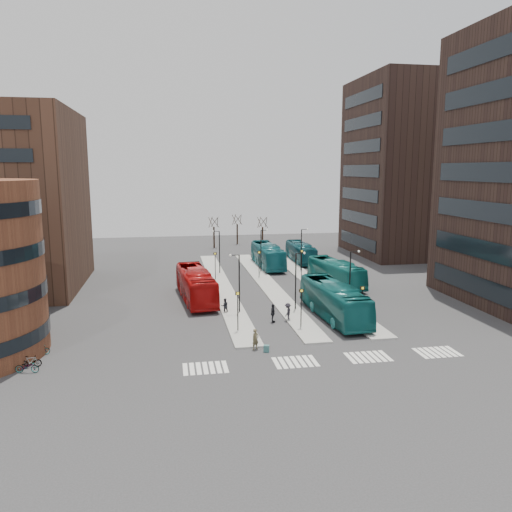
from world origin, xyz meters
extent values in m
plane|color=#2B2B2E|center=(0.00, 0.00, 0.00)|extent=(160.00, 160.00, 0.00)
cube|color=gray|center=(-4.00, 30.00, 0.07)|extent=(2.50, 45.00, 0.15)
cube|color=gray|center=(2.00, 30.00, 0.07)|extent=(2.50, 45.00, 0.15)
cube|color=gray|center=(8.00, 30.00, 0.07)|extent=(2.50, 45.00, 0.15)
cube|color=navy|center=(-2.80, 6.52, 0.28)|extent=(0.54, 0.48, 0.56)
imported|color=#AB0D0D|center=(-7.56, 24.06, 1.80)|extent=(4.23, 13.14, 3.60)
imported|color=#125C5B|center=(5.75, 14.73, 1.79)|extent=(3.69, 12.97, 3.57)
imported|color=#15616B|center=(4.38, 41.99, 1.76)|extent=(3.16, 12.68, 3.52)
imported|color=#156966|center=(10.70, 28.61, 1.61)|extent=(4.52, 11.85, 3.22)
imported|color=#124F5A|center=(10.45, 45.08, 1.55)|extent=(2.76, 11.17, 3.10)
imported|color=brown|center=(-3.59, 7.21, 0.88)|extent=(0.77, 0.68, 1.76)
imported|color=black|center=(-4.91, 18.17, 0.80)|extent=(0.84, 0.69, 1.60)
imported|color=black|center=(-0.62, 14.26, 0.92)|extent=(0.72, 1.16, 1.84)
imported|color=black|center=(0.93, 14.52, 0.90)|extent=(1.15, 1.34, 1.80)
imported|color=gray|center=(-21.00, 5.40, 0.45)|extent=(1.79, 0.83, 0.91)
imported|color=gray|center=(-21.00, 6.38, 0.47)|extent=(1.60, 0.61, 0.94)
imported|color=gray|center=(-21.00, 8.91, 0.43)|extent=(1.73, 1.03, 0.86)
cube|color=silver|center=(-9.50, 4.00, 0.01)|extent=(0.35, 2.40, 0.01)
cube|color=silver|center=(-9.00, 4.00, 0.01)|extent=(0.35, 2.40, 0.01)
cube|color=silver|center=(-8.50, 4.00, 0.01)|extent=(0.35, 2.40, 0.01)
cube|color=silver|center=(-8.00, 4.00, 0.01)|extent=(0.35, 2.40, 0.01)
cube|color=silver|center=(-7.50, 4.00, 0.01)|extent=(0.35, 2.40, 0.01)
cube|color=silver|center=(-7.00, 4.00, 0.01)|extent=(0.35, 2.40, 0.01)
cube|color=silver|center=(-6.50, 4.00, 0.01)|extent=(0.35, 2.40, 0.01)
cube|color=silver|center=(-2.50, 4.00, 0.01)|extent=(0.35, 2.40, 0.01)
cube|color=silver|center=(-2.00, 4.00, 0.01)|extent=(0.35, 2.40, 0.01)
cube|color=silver|center=(-1.50, 4.00, 0.01)|extent=(0.35, 2.40, 0.01)
cube|color=silver|center=(-1.00, 4.00, 0.01)|extent=(0.35, 2.40, 0.01)
cube|color=silver|center=(-0.50, 4.00, 0.01)|extent=(0.35, 2.40, 0.01)
cube|color=silver|center=(0.00, 4.00, 0.01)|extent=(0.35, 2.40, 0.01)
cube|color=silver|center=(0.50, 4.00, 0.01)|extent=(0.35, 2.40, 0.01)
cube|color=silver|center=(3.50, 4.00, 0.01)|extent=(0.35, 2.40, 0.01)
cube|color=silver|center=(4.00, 4.00, 0.01)|extent=(0.35, 2.40, 0.01)
cube|color=silver|center=(4.50, 4.00, 0.01)|extent=(0.35, 2.40, 0.01)
cube|color=silver|center=(5.00, 4.00, 0.01)|extent=(0.35, 2.40, 0.01)
cube|color=silver|center=(5.50, 4.00, 0.01)|extent=(0.35, 2.40, 0.01)
cube|color=silver|center=(6.00, 4.00, 0.01)|extent=(0.35, 2.40, 0.01)
cube|color=silver|center=(6.50, 4.00, 0.01)|extent=(0.35, 2.40, 0.01)
cube|color=silver|center=(9.50, 4.00, 0.01)|extent=(0.35, 2.40, 0.01)
cube|color=silver|center=(10.00, 4.00, 0.01)|extent=(0.35, 2.40, 0.01)
cube|color=silver|center=(10.50, 4.00, 0.01)|extent=(0.35, 2.40, 0.01)
cube|color=silver|center=(11.00, 4.00, 0.01)|extent=(0.35, 2.40, 0.01)
cube|color=silver|center=(11.50, 4.00, 0.01)|extent=(0.35, 2.40, 0.01)
cube|color=silver|center=(12.00, 4.00, 0.01)|extent=(0.35, 2.40, 0.01)
cube|color=silver|center=(12.50, 4.00, 0.01)|extent=(0.35, 2.40, 0.01)
cube|color=black|center=(21.94, 16.00, 2.50)|extent=(0.12, 16.00, 2.00)
cube|color=black|center=(21.94, 16.00, 6.50)|extent=(0.12, 16.00, 2.00)
cube|color=black|center=(21.94, 16.00, 10.50)|extent=(0.12, 16.00, 2.00)
cube|color=black|center=(21.94, 16.00, 14.50)|extent=(0.12, 16.00, 2.00)
cube|color=black|center=(21.94, 16.00, 18.50)|extent=(0.12, 16.00, 2.00)
cube|color=black|center=(21.94, 16.00, 22.50)|extent=(0.12, 16.00, 2.00)
cube|color=black|center=(21.94, 16.00, 26.50)|extent=(0.12, 16.00, 2.00)
cube|color=#2E1F1A|center=(32.00, 50.00, 15.00)|extent=(20.00, 20.00, 30.00)
cube|color=black|center=(21.94, 50.00, 2.50)|extent=(0.12, 16.00, 2.00)
cube|color=black|center=(21.94, 50.00, 6.50)|extent=(0.12, 16.00, 2.00)
cube|color=black|center=(21.94, 50.00, 10.50)|extent=(0.12, 16.00, 2.00)
cube|color=black|center=(21.94, 50.00, 14.50)|extent=(0.12, 16.00, 2.00)
cube|color=black|center=(21.94, 50.00, 18.50)|extent=(0.12, 16.00, 2.00)
cube|color=black|center=(21.94, 50.00, 22.50)|extent=(0.12, 16.00, 2.00)
cube|color=black|center=(21.94, 50.00, 26.50)|extent=(0.12, 16.00, 2.00)
cylinder|color=black|center=(-4.40, 12.00, 1.90)|extent=(0.10, 0.10, 3.50)
cube|color=black|center=(-4.40, 12.00, 3.65)|extent=(0.45, 0.10, 0.30)
cube|color=yellow|center=(-4.40, 11.94, 3.65)|extent=(0.20, 0.02, 0.20)
cylinder|color=black|center=(-4.40, 34.00, 1.90)|extent=(0.10, 0.10, 3.50)
cube|color=black|center=(-4.40, 34.00, 3.65)|extent=(0.45, 0.10, 0.30)
cube|color=yellow|center=(-4.40, 33.94, 3.65)|extent=(0.20, 0.02, 0.20)
cylinder|color=black|center=(1.60, 12.00, 1.90)|extent=(0.10, 0.10, 3.50)
cube|color=black|center=(1.60, 12.00, 3.65)|extent=(0.45, 0.10, 0.30)
cube|color=yellow|center=(1.60, 11.94, 3.65)|extent=(0.20, 0.02, 0.20)
cylinder|color=black|center=(1.60, 34.00, 1.90)|extent=(0.10, 0.10, 3.50)
cube|color=black|center=(1.60, 34.00, 3.65)|extent=(0.45, 0.10, 0.30)
cube|color=yellow|center=(1.60, 33.94, 3.65)|extent=(0.20, 0.02, 0.20)
cylinder|color=black|center=(7.60, 12.00, 1.90)|extent=(0.10, 0.10, 3.50)
cube|color=black|center=(7.60, 12.00, 3.65)|extent=(0.45, 0.10, 0.30)
cube|color=yellow|center=(7.60, 11.94, 3.65)|extent=(0.20, 0.02, 0.20)
cylinder|color=black|center=(7.60, 34.00, 1.90)|extent=(0.10, 0.10, 3.50)
cube|color=black|center=(7.60, 34.00, 3.65)|extent=(0.45, 0.10, 0.30)
cube|color=yellow|center=(7.60, 33.94, 3.65)|extent=(0.20, 0.02, 0.20)
cylinder|color=black|center=(-3.40, 18.00, 3.15)|extent=(0.14, 0.14, 6.00)
cylinder|color=black|center=(-3.85, 18.00, 6.15)|extent=(0.90, 0.08, 0.08)
sphere|color=silver|center=(-4.30, 18.00, 6.15)|extent=(0.24, 0.24, 0.24)
cylinder|color=black|center=(-3.40, 38.00, 3.15)|extent=(0.14, 0.14, 6.00)
cylinder|color=black|center=(-3.85, 38.00, 6.15)|extent=(0.90, 0.08, 0.08)
sphere|color=silver|center=(-4.30, 38.00, 6.15)|extent=(0.24, 0.24, 0.24)
cylinder|color=black|center=(2.60, 18.00, 3.15)|extent=(0.14, 0.14, 6.00)
cylinder|color=black|center=(3.05, 18.00, 6.15)|extent=(0.90, 0.08, 0.08)
sphere|color=silver|center=(3.50, 18.00, 6.15)|extent=(0.24, 0.24, 0.24)
cylinder|color=black|center=(2.60, 38.00, 3.15)|extent=(0.14, 0.14, 6.00)
cylinder|color=black|center=(3.05, 38.00, 6.15)|extent=(0.90, 0.08, 0.08)
sphere|color=silver|center=(3.50, 38.00, 6.15)|extent=(0.24, 0.24, 0.24)
cylinder|color=black|center=(8.60, 18.00, 3.15)|extent=(0.14, 0.14, 6.00)
cylinder|color=black|center=(9.05, 18.00, 6.15)|extent=(0.90, 0.08, 0.08)
sphere|color=silver|center=(9.50, 18.00, 6.15)|extent=(0.24, 0.24, 0.24)
cylinder|color=black|center=(8.60, 38.00, 3.15)|extent=(0.14, 0.14, 6.00)
cylinder|color=black|center=(9.05, 38.00, 6.15)|extent=(0.90, 0.08, 0.08)
sphere|color=silver|center=(9.50, 38.00, 6.15)|extent=(0.24, 0.24, 0.24)
cylinder|color=black|center=(-2.00, 62.00, 2.00)|extent=(0.30, 0.30, 4.00)
cylinder|color=black|center=(-1.30, 62.00, 4.90)|extent=(0.10, 1.56, 1.95)
cylinder|color=black|center=(-1.78, 62.67, 4.90)|extent=(1.48, 0.59, 1.97)
cylinder|color=black|center=(-2.57, 62.41, 4.90)|extent=(0.90, 1.31, 1.99)
cylinder|color=black|center=(-2.57, 61.59, 4.90)|extent=(0.89, 1.31, 1.99)
cylinder|color=black|center=(-1.79, 61.33, 4.90)|extent=(1.48, 0.58, 1.97)
cylinder|color=black|center=(3.00, 66.00, 2.00)|extent=(0.30, 0.30, 4.00)
cylinder|color=black|center=(3.70, 66.00, 4.90)|extent=(0.10, 1.56, 1.95)
cylinder|color=black|center=(3.22, 66.67, 4.90)|extent=(1.48, 0.59, 1.97)
cylinder|color=black|center=(2.43, 66.41, 4.90)|extent=(0.90, 1.31, 1.99)
cylinder|color=black|center=(2.43, 65.59, 4.90)|extent=(0.89, 1.31, 1.99)
cylinder|color=black|center=(3.21, 65.33, 4.90)|extent=(1.48, 0.58, 1.97)
cylinder|color=black|center=(7.00, 60.00, 2.00)|extent=(0.30, 0.30, 4.00)
cylinder|color=black|center=(7.70, 60.00, 4.90)|extent=(0.10, 1.56, 1.95)
cylinder|color=black|center=(7.22, 60.67, 4.90)|extent=(1.48, 0.59, 1.97)
cylinder|color=black|center=(6.43, 60.41, 4.90)|extent=(0.90, 1.31, 1.99)
cylinder|color=black|center=(6.43, 59.59, 4.90)|extent=(0.89, 1.31, 1.99)
cylinder|color=black|center=(7.21, 59.33, 4.90)|extent=(1.48, 0.58, 1.97)
camera|label=1|loc=(-10.40, -31.74, 14.83)|focal=35.00mm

